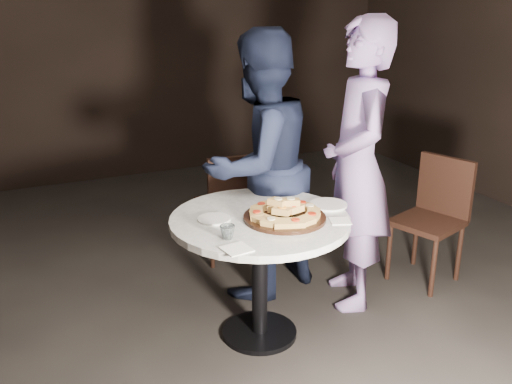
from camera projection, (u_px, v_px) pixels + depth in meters
floor at (276, 336)px, 3.34m from camera, size 7.00×7.00×0.00m
table at (260, 240)px, 3.16m from camera, size 1.11×1.11×0.74m
serving_board at (285, 218)px, 3.08m from camera, size 0.55×0.55×0.02m
focaccia_pile at (285, 211)px, 3.07m from camera, size 0.40×0.40×0.11m
plate_left at (214, 219)px, 3.07m from camera, size 0.20×0.20×0.01m
plate_right at (328, 205)px, 3.28m from camera, size 0.27×0.27×0.01m
water_glass at (227, 232)px, 2.82m from camera, size 0.10×0.10×0.07m
napkin_near at (237, 249)px, 2.71m from camera, size 0.14×0.14×0.01m
napkin_far at (340, 221)px, 3.05m from camera, size 0.14×0.14×0.01m
chair_far at (230, 199)px, 4.15m from camera, size 0.41×0.43×0.83m
chair_right at (435, 211)px, 3.90m from camera, size 0.52×0.51×0.85m
diner_navy at (259, 167)px, 3.61m from camera, size 1.00×0.89×1.72m
diner_teal at (358, 167)px, 3.48m from camera, size 0.63×0.76×1.79m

